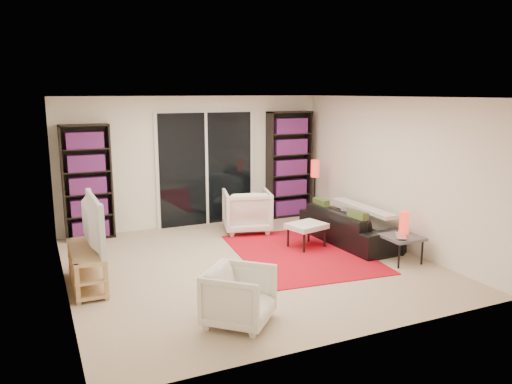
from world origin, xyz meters
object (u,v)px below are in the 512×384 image
at_px(tv_stand, 87,267).
at_px(armchair_front, 239,296).
at_px(bookshelf_left, 87,182).
at_px(armchair_back, 247,211).
at_px(floor_lamp, 315,176).
at_px(bookshelf_right, 289,165).
at_px(sofa, 349,226).
at_px(ottoman, 307,227).
at_px(side_table, 402,239).

xyz_separation_m(tv_stand, armchair_front, (1.38, -1.80, 0.05)).
relative_size(bookshelf_left, armchair_back, 2.34).
distance_m(bookshelf_left, tv_stand, 2.37).
bearing_deg(bookshelf_left, floor_lamp, -8.53).
distance_m(bookshelf_right, sofa, 2.16).
relative_size(tv_stand, ottoman, 1.81).
bearing_deg(armchair_back, sofa, 149.42).
relative_size(bookshelf_right, armchair_back, 2.52).
xyz_separation_m(armchair_back, ottoman, (0.49, -1.29, -0.03)).
relative_size(sofa, side_table, 3.65).
bearing_deg(bookshelf_right, ottoman, -110.33).
height_order(bookshelf_left, tv_stand, bookshelf_left).
bearing_deg(tv_stand, ottoman, 4.22).
bearing_deg(bookshelf_right, floor_lamp, -69.34).
height_order(armchair_front, ottoman, armchair_front).
height_order(sofa, armchair_front, armchair_front).
relative_size(bookshelf_right, armchair_front, 3.06).
xyz_separation_m(sofa, armchair_front, (-2.81, -2.01, 0.03)).
bearing_deg(armchair_back, bookshelf_left, 0.13).
relative_size(sofa, armchair_front, 2.82).
bearing_deg(bookshelf_left, side_table, -38.20).
distance_m(armchair_back, side_table, 2.85).
relative_size(bookshelf_left, floor_lamp, 1.62).
bearing_deg(side_table, tv_stand, 167.78).
bearing_deg(armchair_back, floor_lamp, -161.30).
height_order(armchair_back, floor_lamp, floor_lamp).
height_order(ottoman, side_table, same).
distance_m(bookshelf_right, side_table, 3.25).
xyz_separation_m(bookshelf_right, tv_stand, (-4.14, -2.24, -0.79)).
bearing_deg(bookshelf_right, armchair_back, -150.21).
bearing_deg(ottoman, armchair_back, 110.92).
bearing_deg(side_table, sofa, 96.30).
xyz_separation_m(ottoman, side_table, (0.92, -1.19, 0.01)).
bearing_deg(sofa, armchair_front, 123.33).
bearing_deg(floor_lamp, sofa, -97.00).
xyz_separation_m(bookshelf_left, armchair_back, (2.62, -0.70, -0.60)).
bearing_deg(ottoman, sofa, -2.38).
bearing_deg(side_table, floor_lamp, 88.98).
bearing_deg(sofa, side_table, -175.97).
bearing_deg(armchair_front, tv_stand, 80.69).
relative_size(armchair_front, side_table, 1.29).
xyz_separation_m(tv_stand, ottoman, (3.40, 0.25, 0.08)).
bearing_deg(floor_lamp, armchair_front, -131.10).
xyz_separation_m(bookshelf_left, tv_stand, (-0.29, -2.24, -0.71)).
bearing_deg(tv_stand, floor_lamp, 20.42).
bearing_deg(armchair_front, bookshelf_right, 8.74).
distance_m(tv_stand, sofa, 4.20).
relative_size(ottoman, side_table, 1.26).
bearing_deg(floor_lamp, side_table, -91.02).
height_order(bookshelf_right, sofa, bookshelf_right).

